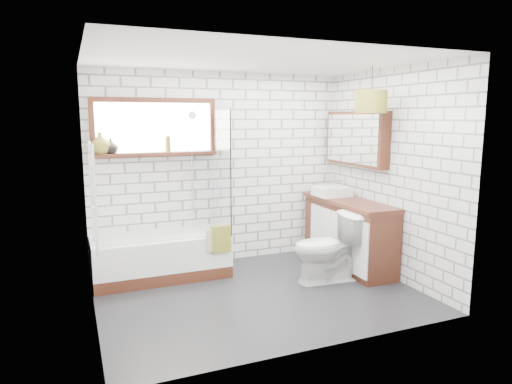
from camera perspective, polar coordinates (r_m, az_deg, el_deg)
name	(u,v)px	position (r m, az deg, el deg)	size (l,w,h in m)	color
floor	(259,294)	(5.16, 0.34, -12.65)	(3.40, 2.60, 0.01)	black
ceiling	(259,59)	(4.82, 0.37, 16.24)	(3.40, 2.60, 0.01)	white
wall_back	(221,169)	(6.05, -4.41, 2.90)	(3.40, 0.01, 2.50)	white
wall_front	(322,203)	(3.68, 8.20, -1.37)	(3.40, 0.01, 2.50)	white
wall_left	(88,192)	(4.47, -20.27, 0.05)	(0.01, 2.60, 2.50)	white
wall_right	(390,174)	(5.70, 16.39, 2.15)	(0.01, 2.60, 2.50)	white
window	(155,128)	(5.76, -12.49, 7.87)	(1.52, 0.16, 0.68)	#39190F
towel_radiator	(93,197)	(4.48, -19.66, -0.55)	(0.06, 0.52, 1.00)	white
mirror_cabinet	(356,139)	(6.10, 12.40, 6.53)	(0.16, 1.20, 0.70)	#39190F
shower_riser	(192,163)	(5.88, -8.01, 3.63)	(0.02, 0.02, 1.30)	silver
bathtub	(161,256)	(5.70, -11.79, -7.88)	(1.60, 0.71, 0.52)	white
shower_screen	(221,171)	(5.67, -4.36, 2.65)	(0.02, 0.72, 1.50)	white
towel_green	(221,239)	(5.45, -4.41, -5.88)	(0.24, 0.06, 0.32)	olive
towel_beige	(215,240)	(5.43, -5.16, -5.96)	(0.21, 0.05, 0.27)	tan
vanity	(348,233)	(6.06, 11.49, -5.04)	(0.50, 1.54, 0.88)	#39190F
basin	(332,191)	(6.21, 9.46, 0.09)	(0.43, 0.38, 0.13)	white
tap	(342,186)	(6.28, 10.71, 0.71)	(0.03, 0.03, 0.14)	silver
toilet	(327,248)	(5.46, 8.90, -6.89)	(0.81, 0.46, 0.82)	white
vase_olive	(100,145)	(5.66, -18.88, 5.61)	(0.24, 0.24, 0.25)	olive
vase_dark	(111,148)	(5.67, -17.69, 5.30)	(0.17, 0.17, 0.18)	black
bottle	(168,146)	(5.77, -10.93, 5.71)	(0.06, 0.06, 0.20)	olive
pendant	(371,102)	(5.42, 14.22, 10.90)	(0.35, 0.35, 0.26)	olive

